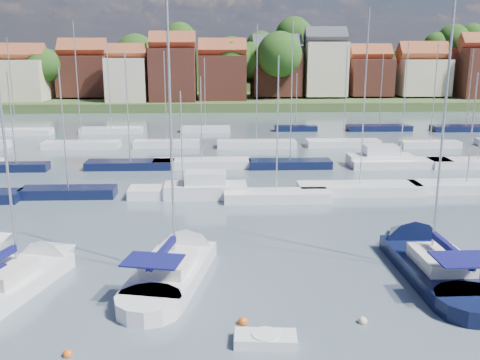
{
  "coord_description": "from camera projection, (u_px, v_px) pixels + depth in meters",
  "views": [
    {
      "loc": [
        -4.25,
        -24.37,
        12.42
      ],
      "look_at": [
        -2.61,
        14.0,
        2.96
      ],
      "focal_mm": 40.0,
      "sensor_mm": 36.0,
      "label": 1
    }
  ],
  "objects": [
    {
      "name": "buoy_b",
      "position": [
        68.0,
        356.0,
        22.18
      ],
      "size": [
        0.41,
        0.41,
        0.41
      ],
      "primitive_type": "sphere",
      "color": "#D85914",
      "rests_on": "ground"
    },
    {
      "name": "sailboat_centre",
      "position": [
        180.0,
        262.0,
        31.04
      ],
      "size": [
        5.84,
        12.81,
        16.8
      ],
      "rotation": [
        0.0,
        0.0,
        1.36
      ],
      "color": "silver",
      "rests_on": "ground"
    },
    {
      "name": "sailboat_left",
      "position": [
        29.0,
        273.0,
        29.47
      ],
      "size": [
        6.05,
        11.77,
        15.48
      ],
      "rotation": [
        0.0,
        0.0,
        1.29
      ],
      "color": "silver",
      "rests_on": "ground"
    },
    {
      "name": "marina_field",
      "position": [
        272.0,
        157.0,
        60.86
      ],
      "size": [
        79.62,
        41.41,
        15.93
      ],
      "color": "silver",
      "rests_on": "ground"
    },
    {
      "name": "buoy_c",
      "position": [
        243.0,
        324.0,
        24.78
      ],
      "size": [
        0.47,
        0.47,
        0.47
      ],
      "primitive_type": "sphere",
      "color": "#D85914",
      "rests_on": "ground"
    },
    {
      "name": "tender",
      "position": [
        266.0,
        339.0,
        23.05
      ],
      "size": [
        2.78,
        1.47,
        0.58
      ],
      "rotation": [
        0.0,
        0.0,
        -0.08
      ],
      "color": "silver",
      "rests_on": "ground"
    },
    {
      "name": "buoy_d",
      "position": [
        363.0,
        323.0,
        24.86
      ],
      "size": [
        0.42,
        0.42,
        0.42
      ],
      "primitive_type": "sphere",
      "color": "beige",
      "rests_on": "ground"
    },
    {
      "name": "far_shore_town",
      "position": [
        239.0,
        76.0,
        154.48
      ],
      "size": [
        212.46,
        90.0,
        22.27
      ],
      "color": "#41562B",
      "rests_on": "ground"
    },
    {
      "name": "buoy_e",
      "position": [
        386.0,
        249.0,
        33.98
      ],
      "size": [
        0.43,
        0.43,
        0.43
      ],
      "primitive_type": "sphere",
      "color": "#D85914",
      "rests_on": "ground"
    },
    {
      "name": "sailboat_navy",
      "position": [
        422.0,
        256.0,
        31.95
      ],
      "size": [
        3.77,
        13.84,
        19.02
      ],
      "rotation": [
        0.0,
        0.0,
        1.58
      ],
      "color": "black",
      "rests_on": "ground"
    },
    {
      "name": "ground",
      "position": [
        252.0,
        153.0,
        65.59
      ],
      "size": [
        260.0,
        260.0,
        0.0
      ],
      "primitive_type": "plane",
      "color": "#465860",
      "rests_on": "ground"
    }
  ]
}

